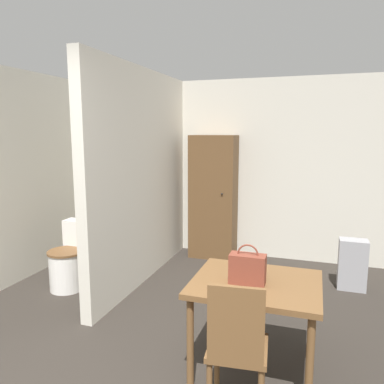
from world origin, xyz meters
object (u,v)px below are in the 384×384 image
Objects in this scene: dining_table at (256,293)px; wooden_chair at (237,346)px; space_heater at (352,264)px; toilet at (69,261)px; handbag at (247,268)px; wooden_cabinet at (213,197)px.

wooden_chair is (-0.03, -0.50, -0.13)m from dining_table.
toilet is at bearing -162.46° from space_heater.
wooden_chair is at bearing -87.16° from handbag.
space_heater is (0.87, 1.93, -0.54)m from handbag.
wooden_cabinet is 1.99m from space_heater.
toilet is at bearing 158.40° from dining_table.
wooden_cabinet is at bearing 51.14° from toilet.
wooden_cabinet is at bearing 102.02° from wooden_chair.
wooden_cabinet reaches higher than handbag.
wooden_chair is 3.15m from wooden_cabinet.
wooden_chair is at bearing -93.73° from dining_table.
handbag is 0.17× the size of wooden_cabinet.
handbag is (2.21, -0.95, 0.52)m from toilet.
handbag reaches higher than dining_table.
dining_table is 1.20× the size of toilet.
toilet reaches higher than space_heater.
wooden_chair is 2.52m from space_heater.
wooden_chair is 1.60× the size of space_heater.
dining_table is at bearing -68.20° from wooden_cabinet.
wooden_cabinet is (-0.99, 2.48, 0.24)m from dining_table.
handbag is at bearing -69.70° from wooden_cabinet.
dining_table is 0.52× the size of wooden_cabinet.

